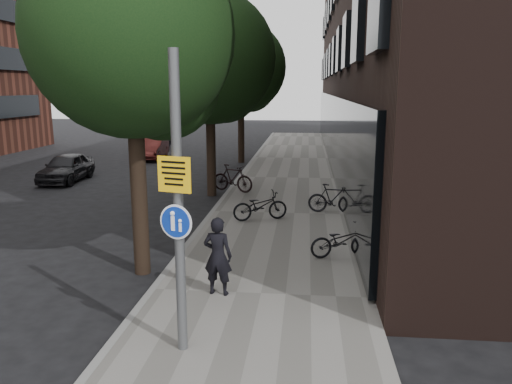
# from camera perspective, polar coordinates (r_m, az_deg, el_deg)

# --- Properties ---
(sidewalk) EXTENTS (4.50, 60.00, 0.12)m
(sidewalk) POSITION_cam_1_polar(r_m,az_deg,el_deg) (16.62, 2.68, -2.57)
(sidewalk) COLOR slate
(sidewalk) RESTS_ON ground
(curb_edge) EXTENTS (0.15, 60.00, 0.13)m
(curb_edge) POSITION_cam_1_polar(r_m,az_deg,el_deg) (16.88, -4.97, -2.36)
(curb_edge) COLOR slate
(curb_edge) RESTS_ON ground
(street_tree_near) EXTENTS (4.40, 4.40, 7.50)m
(street_tree_near) POSITION_cam_1_polar(r_m,az_deg,el_deg) (11.35, -13.43, 16.16)
(street_tree_near) COLOR black
(street_tree_near) RESTS_ON ground
(street_tree_mid) EXTENTS (5.00, 5.00, 7.80)m
(street_tree_mid) POSITION_cam_1_polar(r_m,az_deg,el_deg) (19.58, -5.06, 14.49)
(street_tree_mid) COLOR black
(street_tree_mid) RESTS_ON ground
(street_tree_far) EXTENTS (5.00, 5.00, 7.80)m
(street_tree_far) POSITION_cam_1_polar(r_m,az_deg,el_deg) (28.46, -1.57, 13.69)
(street_tree_far) COLOR black
(street_tree_far) RESTS_ON ground
(signpost) EXTENTS (0.52, 0.16, 4.62)m
(signpost) POSITION_cam_1_polar(r_m,az_deg,el_deg) (7.57, -8.87, -1.57)
(signpost) COLOR #595B5E
(signpost) RESTS_ON sidewalk
(pedestrian) EXTENTS (0.63, 0.45, 1.59)m
(pedestrian) POSITION_cam_1_polar(r_m,az_deg,el_deg) (10.00, -4.39, -7.30)
(pedestrian) COLOR black
(pedestrian) RESTS_ON sidewalk
(parked_bike_facade_near) EXTENTS (1.66, 0.99, 0.82)m
(parked_bike_facade_near) POSITION_cam_1_polar(r_m,az_deg,el_deg) (12.40, 9.72, -5.50)
(parked_bike_facade_near) COLOR black
(parked_bike_facade_near) RESTS_ON sidewalk
(parked_bike_facade_far) EXTENTS (1.67, 0.67, 0.97)m
(parked_bike_facade_far) POSITION_cam_1_polar(r_m,az_deg,el_deg) (16.63, 8.76, -0.75)
(parked_bike_facade_far) COLOR black
(parked_bike_facade_far) RESTS_ON sidewalk
(parked_bike_curb_near) EXTENTS (1.84, 1.19, 0.91)m
(parked_bike_curb_near) POSITION_cam_1_polar(r_m,az_deg,el_deg) (15.57, 0.47, -1.59)
(parked_bike_curb_near) COLOR black
(parked_bike_curb_near) RESTS_ON sidewalk
(parked_bike_curb_far) EXTENTS (1.87, 1.18, 1.09)m
(parked_bike_curb_far) POSITION_cam_1_polar(r_m,az_deg,el_deg) (19.86, -2.70, 1.60)
(parked_bike_curb_far) COLOR black
(parked_bike_curb_far) RESTS_ON sidewalk
(parked_car_near) EXTENTS (1.67, 3.80, 1.27)m
(parked_car_near) POSITION_cam_1_polar(r_m,az_deg,el_deg) (24.24, -20.87, 2.63)
(parked_car_near) COLOR black
(parked_car_near) RESTS_ON ground
(parked_car_mid) EXTENTS (1.59, 3.84, 1.24)m
(parked_car_mid) POSITION_cam_1_polar(r_m,az_deg,el_deg) (30.60, -11.77, 4.88)
(parked_car_mid) COLOR #531A17
(parked_car_mid) RESTS_ON ground
(parked_car_far) EXTENTS (2.14, 4.54, 1.28)m
(parked_car_far) POSITION_cam_1_polar(r_m,az_deg,el_deg) (35.34, -11.61, 5.83)
(parked_car_far) COLOR #1B2032
(parked_car_far) RESTS_ON ground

